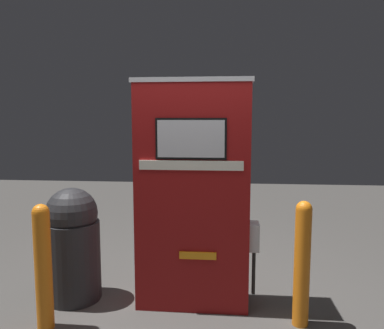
# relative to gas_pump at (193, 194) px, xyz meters

# --- Properties ---
(ground_plane) EXTENTS (14.00, 14.00, 0.00)m
(ground_plane) POSITION_rel_gas_pump_xyz_m (-0.00, -0.20, -1.05)
(ground_plane) COLOR #423F3D
(gas_pump) EXTENTS (1.13, 0.44, 2.09)m
(gas_pump) POSITION_rel_gas_pump_xyz_m (0.00, 0.00, 0.00)
(gas_pump) COLOR maroon
(gas_pump) RESTS_ON ground_plane
(safety_bollard) EXTENTS (0.13, 0.13, 1.07)m
(safety_bollard) POSITION_rel_gas_pump_xyz_m (0.94, -0.31, -0.49)
(safety_bollard) COLOR orange
(safety_bollard) RESTS_ON ground_plane
(trash_bin) EXTENTS (0.51, 0.51, 1.09)m
(trash_bin) POSITION_rel_gas_pump_xyz_m (-1.16, -0.02, -0.49)
(trash_bin) COLOR #232326
(trash_bin) RESTS_ON ground_plane
(safety_bollard_far) EXTENTS (0.14, 0.14, 1.06)m
(safety_bollard_far) POSITION_rel_gas_pump_xyz_m (-1.19, -0.55, -0.49)
(safety_bollard_far) COLOR orange
(safety_bollard_far) RESTS_ON ground_plane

